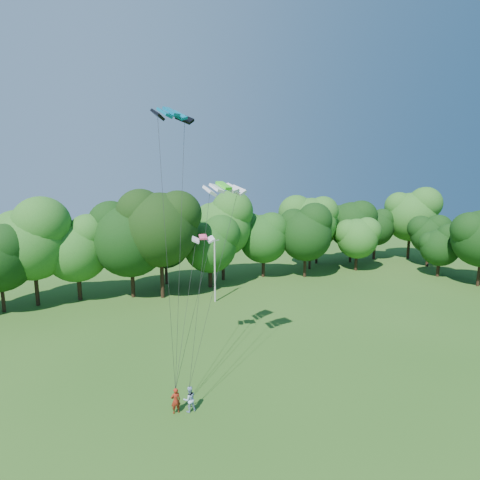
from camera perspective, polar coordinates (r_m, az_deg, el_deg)
name	(u,v)px	position (r m, az deg, el deg)	size (l,w,h in m)	color
utility_pole	(215,270)	(43.92, -3.86, -4.54)	(1.40, 0.68, 7.50)	#B2B3AA
kite_flyer_left	(176,401)	(25.58, -9.78, -22.97)	(0.61, 0.40, 1.67)	maroon
kite_flyer_right	(189,399)	(25.61, -7.72, -22.89)	(0.80, 0.63, 1.65)	#9CB3D8
kite_teal	(171,111)	(25.61, -10.42, 18.71)	(2.98, 2.20, 0.70)	#04678A
kite_green	(224,186)	(26.05, -2.49, 8.29)	(3.09, 1.84, 0.59)	#3BDE21
kite_pink	(203,237)	(29.53, -5.65, 0.46)	(1.92, 1.23, 0.35)	#EC4172
tree_back_center	(160,226)	(45.36, -12.05, 2.14)	(9.76, 9.76, 14.20)	#302112
tree_back_east	(317,227)	(64.33, 11.73, 1.92)	(6.89, 6.89, 10.02)	black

